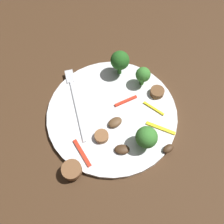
{
  "coord_description": "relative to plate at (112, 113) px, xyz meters",
  "views": [
    {
      "loc": [
        -0.22,
        0.05,
        0.43
      ],
      "look_at": [
        0.0,
        0.0,
        0.01
      ],
      "focal_mm": 37.17,
      "sensor_mm": 36.0,
      "label": 1
    }
  ],
  "objects": [
    {
      "name": "sausage_slice_2",
      "position": [
        -0.05,
        0.03,
        0.01
      ],
      "size": [
        0.04,
        0.04,
        0.01
      ],
      "primitive_type": "cylinder",
      "rotation": [
        0.0,
        0.0,
        2.18
      ],
      "color": "brown",
      "rests_on": "plate"
    },
    {
      "name": "broccoli_floret_0",
      "position": [
        0.1,
        -0.04,
        0.05
      ],
      "size": [
        0.04,
        0.04,
        0.06
      ],
      "color": "#296420",
      "rests_on": "plate"
    },
    {
      "name": "sausage_slice_0",
      "position": [
        0.02,
        -0.1,
        0.01
      ],
      "size": [
        0.04,
        0.04,
        0.01
      ],
      "primitive_type": "cylinder",
      "rotation": [
        0.0,
        0.0,
        2.39
      ],
      "color": "brown",
      "rests_on": "plate"
    },
    {
      "name": "pepper_strip_0",
      "position": [
        -0.06,
        -0.09,
        0.01
      ],
      "size": [
        0.04,
        0.05,
        0.0
      ],
      "primitive_type": "cube",
      "rotation": [
        0.0,
        0.0,
        0.93
      ],
      "color": "yellow",
      "rests_on": "plate"
    },
    {
      "name": "pepper_strip_1",
      "position": [
        -0.07,
        0.07,
        0.01
      ],
      "size": [
        0.06,
        0.03,
        0.0
      ],
      "primitive_type": "cube",
      "rotation": [
        0.0,
        0.0,
        3.48
      ],
      "color": "red",
      "rests_on": "plate"
    },
    {
      "name": "pepper_strip_3",
      "position": [
        0.02,
        -0.03,
        0.01
      ],
      "size": [
        0.02,
        0.05,
        0.0
      ],
      "primitive_type": "cube",
      "rotation": [
        0.0,
        0.0,
        4.95
      ],
      "color": "red",
      "rests_on": "plate"
    },
    {
      "name": "fork",
      "position": [
        0.05,
        0.07,
        0.01
      ],
      "size": [
        0.18,
        0.02,
        0.0
      ],
      "rotation": [
        0.0,
        0.0,
        0.04
      ],
      "color": "silver",
      "rests_on": "plate"
    },
    {
      "name": "broccoli_floret_2",
      "position": [
        0.06,
        -0.08,
        0.04
      ],
      "size": [
        0.03,
        0.03,
        0.05
      ],
      "color": "#408630",
      "rests_on": "plate"
    },
    {
      "name": "broccoli_floret_1",
      "position": [
        -0.08,
        -0.04,
        0.04
      ],
      "size": [
        0.04,
        0.04,
        0.05
      ],
      "color": "#408630",
      "rests_on": "plate"
    },
    {
      "name": "ground_plane",
      "position": [
        0.0,
        0.0,
        -0.01
      ],
      "size": [
        1.4,
        1.4,
        0.0
      ],
      "primitive_type": "plane",
      "color": "#422B19"
    },
    {
      "name": "mushroom_0",
      "position": [
        -0.1,
        -0.08,
        0.01
      ],
      "size": [
        0.02,
        0.03,
        0.01
      ],
      "primitive_type": "ellipsoid",
      "rotation": [
        0.0,
        0.0,
        5.09
      ],
      "color": "#422B19",
      "rests_on": "plate"
    },
    {
      "name": "sausage_slice_1",
      "position": [
        -0.1,
        0.1,
        0.01
      ],
      "size": [
        0.04,
        0.04,
        0.02
      ],
      "primitive_type": "cylinder",
      "rotation": [
        0.0,
        0.0,
        3.14
      ],
      "color": "brown",
      "rests_on": "plate"
    },
    {
      "name": "mushroom_1",
      "position": [
        -0.08,
        0.0,
        0.01
      ],
      "size": [
        0.03,
        0.03,
        0.01
      ],
      "primitive_type": "ellipsoid",
      "rotation": [
        0.0,
        0.0,
        1.34
      ],
      "color": "#422B19",
      "rests_on": "plate"
    },
    {
      "name": "mushroom_2",
      "position": [
        -0.03,
        -0.0,
        0.01
      ],
      "size": [
        0.03,
        0.03,
        0.01
      ],
      "primitive_type": "ellipsoid",
      "rotation": [
        0.0,
        0.0,
        5.06
      ],
      "color": "brown",
      "rests_on": "plate"
    },
    {
      "name": "pepper_strip_2",
      "position": [
        -0.01,
        -0.09,
        0.01
      ],
      "size": [
        0.04,
        0.03,
        0.0
      ],
      "primitive_type": "cube",
      "rotation": [
        0.0,
        0.0,
        3.83
      ],
      "color": "yellow",
      "rests_on": "plate"
    },
    {
      "name": "plate",
      "position": [
        0.0,
        0.0,
        0.0
      ],
      "size": [
        0.27,
        0.27,
        0.01
      ],
      "primitive_type": "cylinder",
      "color": "white",
      "rests_on": "ground_plane"
    }
  ]
}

